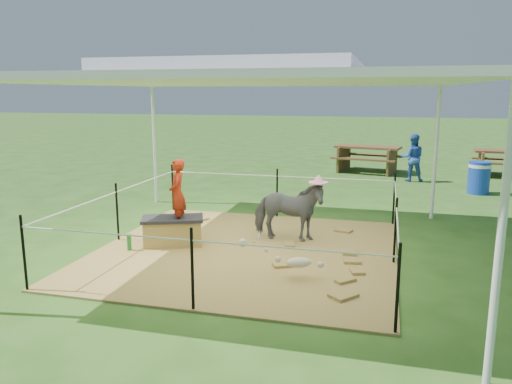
% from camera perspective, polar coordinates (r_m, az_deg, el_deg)
% --- Properties ---
extents(ground, '(90.00, 90.00, 0.00)m').
position_cam_1_polar(ground, '(7.95, -1.11, -6.85)').
color(ground, '#2D5919').
rests_on(ground, ground).
extents(hay_patch, '(4.60, 4.60, 0.03)m').
position_cam_1_polar(hay_patch, '(7.95, -1.11, -6.74)').
color(hay_patch, brown).
rests_on(hay_patch, ground).
extents(canopy_tent, '(6.30, 6.30, 2.90)m').
position_cam_1_polar(canopy_tent, '(7.56, -1.19, 12.93)').
color(canopy_tent, silver).
rests_on(canopy_tent, ground).
extents(rope_fence, '(4.54, 4.54, 1.00)m').
position_cam_1_polar(rope_fence, '(7.77, -1.13, -2.34)').
color(rope_fence, black).
rests_on(rope_fence, ground).
extents(straw_bale, '(1.02, 0.76, 0.41)m').
position_cam_1_polar(straw_bale, '(8.27, -9.47, -4.58)').
color(straw_bale, olive).
rests_on(straw_bale, hay_patch).
extents(dark_cloth, '(1.10, 0.83, 0.05)m').
position_cam_1_polar(dark_cloth, '(8.21, -9.52, -3.04)').
color(dark_cloth, black).
rests_on(dark_cloth, straw_bale).
extents(woman, '(0.39, 0.47, 1.10)m').
position_cam_1_polar(woman, '(8.06, -8.99, 0.54)').
color(woman, '#A72610').
rests_on(woman, straw_bale).
extents(green_bottle, '(0.09, 0.09, 0.26)m').
position_cam_1_polar(green_bottle, '(8.15, -14.30, -5.59)').
color(green_bottle, '#1C7E27').
rests_on(green_bottle, hay_patch).
extents(pony, '(1.22, 0.57, 1.02)m').
position_cam_1_polar(pony, '(8.31, 3.70, -2.19)').
color(pony, '#46464B').
rests_on(pony, hay_patch).
extents(pink_hat, '(0.32, 0.32, 0.15)m').
position_cam_1_polar(pink_hat, '(8.20, 3.75, 1.77)').
color(pink_hat, pink).
rests_on(pink_hat, pony).
extents(foal, '(1.03, 0.79, 0.51)m').
position_cam_1_polar(foal, '(6.72, 4.93, -7.80)').
color(foal, '#CBB694').
rests_on(foal, hay_patch).
extents(trash_barrel, '(0.57, 0.57, 0.80)m').
position_cam_1_polar(trash_barrel, '(13.51, 24.12, 1.50)').
color(trash_barrel, '#163BAB').
rests_on(trash_barrel, ground).
extents(picnic_table_near, '(2.21, 1.78, 0.82)m').
position_cam_1_polar(picnic_table_near, '(16.13, 12.62, 3.70)').
color(picnic_table_near, brown).
rests_on(picnic_table_near, ground).
extents(picnic_table_far, '(1.95, 1.47, 0.78)m').
position_cam_1_polar(picnic_table_far, '(16.71, 26.75, 2.94)').
color(picnic_table_far, brown).
rests_on(picnic_table_far, ground).
extents(distant_person, '(0.68, 0.54, 1.33)m').
position_cam_1_polar(distant_person, '(14.74, 17.45, 3.76)').
color(distant_person, '#3057B7').
rests_on(distant_person, ground).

